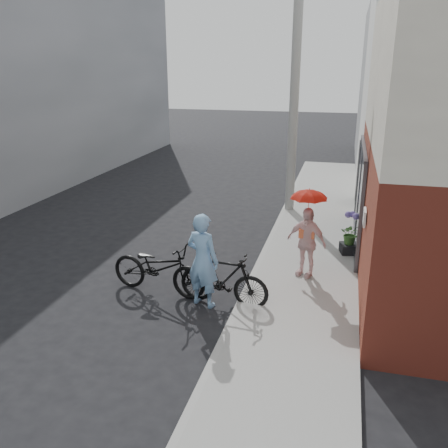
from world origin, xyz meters
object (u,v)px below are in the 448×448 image
at_px(utility_pole, 294,101).
at_px(bike_left, 158,268).
at_px(planter, 349,248).
at_px(kimono_woman, 306,242).
at_px(bike_right, 224,279).
at_px(officer, 203,260).

relative_size(utility_pole, bike_left, 3.27).
relative_size(utility_pole, planter, 16.04).
height_order(utility_pole, kimono_woman, utility_pole).
bearing_deg(kimono_woman, bike_right, -109.98).
bearing_deg(planter, bike_right, -127.59).
relative_size(officer, kimono_woman, 1.22).
distance_m(utility_pole, kimono_woman, 5.67).
relative_size(utility_pole, bike_right, 3.81).
relative_size(utility_pole, kimono_woman, 4.50).
relative_size(bike_left, kimono_woman, 1.38).
bearing_deg(bike_right, officer, 109.63).
bearing_deg(utility_pole, bike_left, -107.05).
distance_m(bike_left, bike_right, 1.45).
bearing_deg(bike_left, bike_right, -88.16).
xyz_separation_m(kimono_woman, planter, (0.95, 1.57, -0.66)).
distance_m(utility_pole, officer, 7.13).
height_order(bike_left, kimono_woman, kimono_woman).
distance_m(utility_pole, planter, 5.06).
height_order(officer, kimono_woman, officer).
bearing_deg(planter, kimono_woman, -121.24).
xyz_separation_m(officer, kimono_woman, (1.84, 1.65, -0.05)).
height_order(utility_pole, bike_right, utility_pole).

